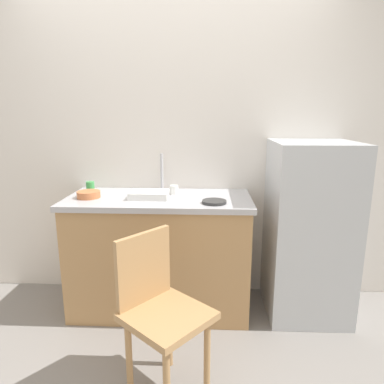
{
  "coord_description": "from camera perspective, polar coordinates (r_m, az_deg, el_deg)",
  "views": [
    {
      "loc": [
        0.29,
        -1.82,
        1.52
      ],
      "look_at": [
        0.18,
        0.6,
        0.96
      ],
      "focal_mm": 31.96,
      "sensor_mm": 36.0,
      "label": 1
    }
  ],
  "objects": [
    {
      "name": "refrigerator",
      "position": [
        2.72,
        18.87,
        -6.02
      ],
      "size": [
        0.58,
        0.6,
        1.32
      ],
      "primitive_type": "cube",
      "color": "silver",
      "rests_on": "ground_plane"
    },
    {
      "name": "cabinet_base",
      "position": [
        2.72,
        -5.3,
        -10.48
      ],
      "size": [
        1.33,
        0.6,
        0.87
      ],
      "primitive_type": "cube",
      "color": "tan",
      "rests_on": "ground_plane"
    },
    {
      "name": "countertop",
      "position": [
        2.57,
        -5.52,
        -1.21
      ],
      "size": [
        1.37,
        0.64,
        0.04
      ],
      "primitive_type": "cube",
      "color": "#B7B7BC",
      "rests_on": "cabinet_base"
    },
    {
      "name": "chair",
      "position": [
        1.95,
        -5.43,
        -18.58
      ],
      "size": [
        0.56,
        0.56,
        0.89
      ],
      "rotation": [
        0.0,
        0.0,
        0.87
      ],
      "color": "tan",
      "rests_on": "ground_plane"
    },
    {
      "name": "back_wall",
      "position": [
        2.84,
        -3.21,
        8.29
      ],
      "size": [
        4.8,
        0.1,
        2.56
      ],
      "primitive_type": "cube",
      "color": "white",
      "rests_on": "ground_plane"
    },
    {
      "name": "faucet",
      "position": [
        2.78,
        -5.06,
        3.4
      ],
      "size": [
        0.02,
        0.02,
        0.29
      ],
      "primitive_type": "cylinder",
      "color": "#B7B7BC",
      "rests_on": "countertop"
    },
    {
      "name": "hotplate",
      "position": [
        2.38,
        3.73,
        -1.64
      ],
      "size": [
        0.17,
        0.17,
        0.02
      ],
      "primitive_type": "cylinder",
      "color": "#2D2D2D",
      "rests_on": "countertop"
    },
    {
      "name": "cup_green",
      "position": [
        2.8,
        -16.6,
        0.8
      ],
      "size": [
        0.06,
        0.06,
        0.09
      ],
      "primitive_type": "cylinder",
      "color": "green",
      "rests_on": "countertop"
    },
    {
      "name": "terracotta_bowl",
      "position": [
        2.63,
        -16.87,
        -0.39
      ],
      "size": [
        0.17,
        0.17,
        0.05
      ],
      "primitive_type": "cylinder",
      "color": "#C67042",
      "rests_on": "countertop"
    },
    {
      "name": "dish_tray",
      "position": [
        2.53,
        -7.14,
        -0.43
      ],
      "size": [
        0.28,
        0.2,
        0.05
      ],
      "primitive_type": "cube",
      "color": "white",
      "rests_on": "countertop"
    },
    {
      "name": "ground_plane",
      "position": [
        2.39,
        -5.49,
        -26.48
      ],
      "size": [
        8.0,
        8.0,
        0.0
      ],
      "primitive_type": "plane",
      "color": "gray"
    },
    {
      "name": "cup_white",
      "position": [
        2.62,
        -3.01,
        0.36
      ],
      "size": [
        0.06,
        0.06,
        0.07
      ],
      "primitive_type": "cylinder",
      "color": "white",
      "rests_on": "countertop"
    }
  ]
}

